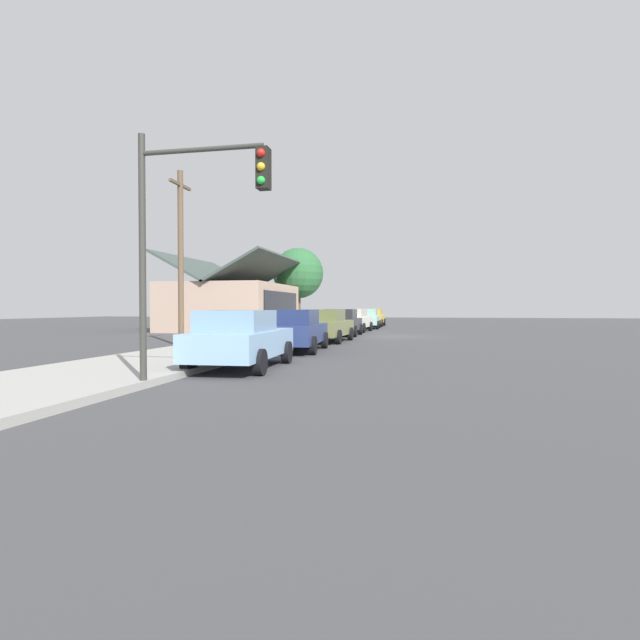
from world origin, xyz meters
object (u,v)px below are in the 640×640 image
at_px(car_skyblue, 241,339).
at_px(shade_tree, 298,273).
at_px(car_charcoal, 342,322).
at_px(traffic_light_main, 190,216).
at_px(car_ivory, 354,320).
at_px(car_seafoam, 367,318).
at_px(car_mustard, 373,317).
at_px(utility_pole_wooden, 181,255).
at_px(fire_hydrant_red, 349,322).
at_px(car_olive, 326,325).
at_px(car_navy, 295,330).

distance_m(car_skyblue, shade_tree, 30.39).
height_order(car_charcoal, traffic_light_main, traffic_light_main).
bearing_deg(car_ivory, car_seafoam, 0.47).
xyz_separation_m(car_mustard, utility_pole_wooden, (-26.15, 5.53, 3.11)).
xyz_separation_m(car_skyblue, fire_hydrant_red, (28.64, 1.36, -0.32)).
bearing_deg(traffic_light_main, car_olive, 0.44).
height_order(car_charcoal, car_mustard, same).
bearing_deg(shade_tree, car_skyblue, -168.65).
relative_size(car_olive, shade_tree, 0.70).
relative_size(car_skyblue, car_ivory, 0.94).
bearing_deg(car_charcoal, car_mustard, -1.07).
relative_size(car_seafoam, traffic_light_main, 0.91).
height_order(car_skyblue, car_mustard, same).
relative_size(car_olive, car_ivory, 0.98).
distance_m(car_skyblue, car_mustard, 33.19).
distance_m(car_charcoal, fire_hydrant_red, 11.83).
bearing_deg(car_seafoam, utility_pole_wooden, 162.69).
distance_m(car_charcoal, car_mustard, 16.30).
relative_size(car_skyblue, car_olive, 0.96).
bearing_deg(car_mustard, utility_pole_wooden, 167.68).
relative_size(car_mustard, shade_tree, 0.71).
bearing_deg(car_navy, car_charcoal, -3.02).
relative_size(car_charcoal, shade_tree, 0.65).
distance_m(car_mustard, shade_tree, 8.07).
height_order(car_olive, fire_hydrant_red, car_olive).
distance_m(shade_tree, traffic_light_main, 33.75).
xyz_separation_m(car_olive, car_mustard, (22.07, 0.01, 0.00)).
bearing_deg(car_skyblue, car_mustard, -2.46).
relative_size(car_mustard, traffic_light_main, 0.93).
distance_m(car_seafoam, traffic_light_main, 31.48).
height_order(car_skyblue, shade_tree, shade_tree).
bearing_deg(car_navy, car_seafoam, -3.79).
bearing_deg(traffic_light_main, car_navy, 1.53).
bearing_deg(car_ivory, car_mustard, 1.99).
relative_size(car_seafoam, fire_hydrant_red, 6.66).
height_order(car_charcoal, utility_pole_wooden, utility_pole_wooden).
distance_m(car_skyblue, fire_hydrant_red, 28.68).
relative_size(car_charcoal, fire_hydrant_red, 6.24).
xyz_separation_m(car_skyblue, car_mustard, (33.19, -0.17, 0.00)).
bearing_deg(car_ivory, car_olive, -175.81).
xyz_separation_m(traffic_light_main, fire_hydrant_red, (32.24, 1.66, -2.99)).
height_order(car_ivory, shade_tree, shade_tree).
bearing_deg(car_skyblue, traffic_light_main, -177.47).
bearing_deg(car_mustard, car_charcoal, 178.98).
distance_m(car_mustard, fire_hydrant_red, 4.81).
distance_m(car_seafoam, car_mustard, 5.42).
bearing_deg(shade_tree, traffic_light_main, -169.36).
bearing_deg(utility_pole_wooden, fire_hydrant_red, -10.49).
height_order(car_seafoam, car_mustard, same).
distance_m(car_skyblue, utility_pole_wooden, 9.39).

